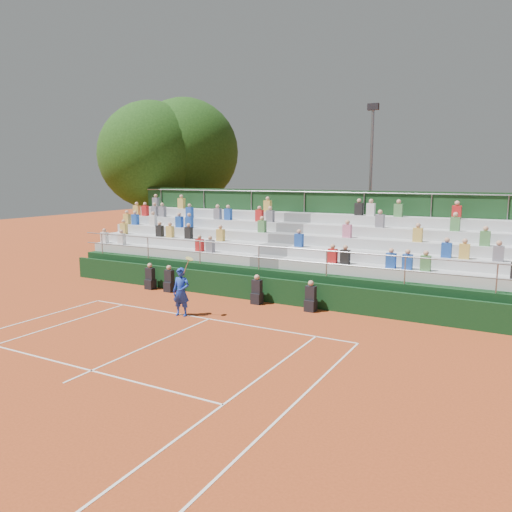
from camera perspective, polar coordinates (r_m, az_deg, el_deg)
The scene contains 8 objects.
ground at distance 18.08m, azimuth -5.40°, elevation -7.19°, with size 90.00×90.00×0.00m, color #AA431C.
courtside_wall at distance 20.59m, azimuth -0.40°, elevation -3.69°, with size 20.00×0.15×1.00m, color black.
line_officials at distance 20.95m, azimuth -4.47°, elevation -3.56°, with size 8.23×0.40×1.19m.
grandstand at distance 23.31m, azimuth 3.46°, elevation -0.78°, with size 20.00×5.20×4.40m.
tennis_player at distance 18.41m, azimuth -8.54°, elevation -4.07°, with size 0.89×0.54×2.22m.
tree_west at distance 32.89m, azimuth -11.80°, elevation 11.19°, with size 6.73×6.73×9.74m.
tree_east at distance 33.65m, azimuth -8.10°, elevation 11.65°, with size 6.93×6.93×10.08m.
floodlight_mast at distance 28.53m, azimuth 12.99°, elevation 9.07°, with size 0.60×0.25×8.94m.
Camera 1 is at (9.81, -14.32, 5.06)m, focal length 35.00 mm.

